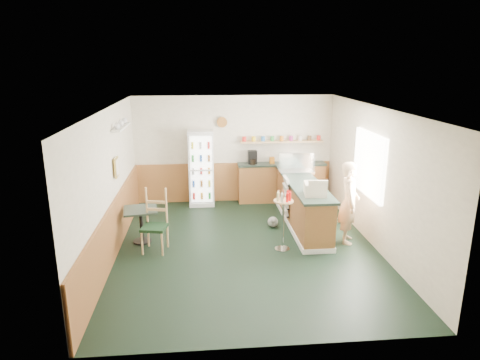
{
  "coord_description": "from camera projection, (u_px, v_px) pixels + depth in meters",
  "views": [
    {
      "loc": [
        -0.81,
        -7.63,
        3.52
      ],
      "look_at": [
        -0.06,
        0.6,
        1.21
      ],
      "focal_mm": 32.0,
      "sensor_mm": 36.0,
      "label": 1
    }
  ],
  "objects": [
    {
      "name": "back_counter",
      "position": [
        281.0,
        181.0,
        10.98
      ],
      "size": [
        2.24,
        0.42,
        1.69
      ],
      "color": "#A67135",
      "rests_on": "ground"
    },
    {
      "name": "cafe_table",
      "position": [
        141.0,
        219.0,
        8.47
      ],
      "size": [
        0.73,
        0.73,
        0.7
      ],
      "rotation": [
        0.0,
        0.0,
        0.15
      ],
      "color": "black",
      "rests_on": "ground"
    },
    {
      "name": "service_counter",
      "position": [
        302.0,
        205.0,
        9.36
      ],
      "size": [
        0.68,
        3.01,
        1.01
      ],
      "color": "#A67135",
      "rests_on": "ground"
    },
    {
      "name": "display_case",
      "position": [
        296.0,
        163.0,
        9.86
      ],
      "size": [
        0.79,
        0.41,
        0.45
      ],
      "color": "silver",
      "rests_on": "service_counter"
    },
    {
      "name": "shopkeeper",
      "position": [
        349.0,
        203.0,
        8.41
      ],
      "size": [
        0.53,
        0.63,
        1.65
      ],
      "primitive_type": "imported",
      "rotation": [
        0.0,
        0.0,
        1.31
      ],
      "color": "tan",
      "rests_on": "ground"
    },
    {
      "name": "condiment_stand",
      "position": [
        283.0,
        212.0,
        8.06
      ],
      "size": [
        0.37,
        0.37,
        1.16
      ],
      "rotation": [
        0.0,
        0.0,
        -0.25
      ],
      "color": "silver",
      "rests_on": "ground"
    },
    {
      "name": "cash_register",
      "position": [
        315.0,
        189.0,
        8.25
      ],
      "size": [
        0.46,
        0.48,
        0.24
      ],
      "primitive_type": "cube",
      "rotation": [
        0.0,
        0.0,
        -0.14
      ],
      "color": "beige",
      "rests_on": "service_counter"
    },
    {
      "name": "cafe_chair",
      "position": [
        155.0,
        218.0,
        8.13
      ],
      "size": [
        0.52,
        0.52,
        1.2
      ],
      "rotation": [
        0.0,
        0.0,
        -0.19
      ],
      "color": "black",
      "rests_on": "ground"
    },
    {
      "name": "newspaper_rack",
      "position": [
        286.0,
        196.0,
        9.34
      ],
      "size": [
        0.09,
        0.43,
        0.87
      ],
      "color": "black",
      "rests_on": "ground"
    },
    {
      "name": "room_envelope",
      "position": [
        231.0,
        163.0,
        8.6
      ],
      "size": [
        5.04,
        6.02,
        2.72
      ],
      "color": "beige",
      "rests_on": "ground"
    },
    {
      "name": "drinks_fridge",
      "position": [
        201.0,
        168.0,
        10.64
      ],
      "size": [
        0.62,
        0.53,
        1.88
      ],
      "color": "silver",
      "rests_on": "ground"
    },
    {
      "name": "ground",
      "position": [
        246.0,
        248.0,
        8.33
      ],
      "size": [
        6.0,
        6.0,
        0.0
      ],
      "primitive_type": "plane",
      "color": "black",
      "rests_on": "ground"
    },
    {
      "name": "dog_doorstop",
      "position": [
        273.0,
        222.0,
        9.33
      ],
      "size": [
        0.23,
        0.3,
        0.28
      ],
      "rotation": [
        0.0,
        0.0,
        0.21
      ],
      "color": "gray",
      "rests_on": "ground"
    }
  ]
}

